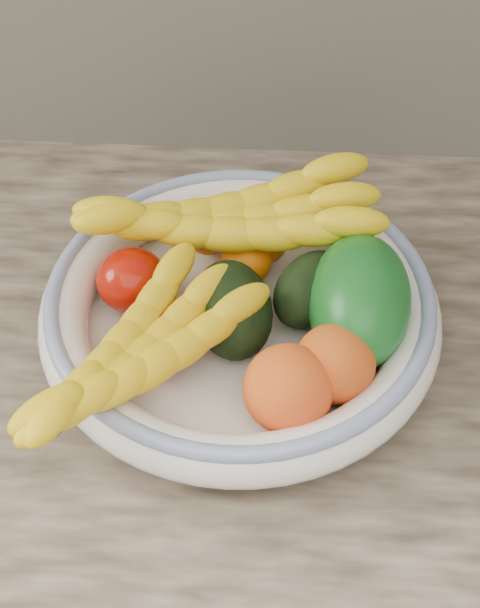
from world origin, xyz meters
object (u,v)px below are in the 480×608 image
(banana_bunch_back, at_px, (228,225))
(green_mango, at_px, (359,301))
(fruit_bowl, at_px, (240,312))
(banana_bunch_front, at_px, (136,361))

(banana_bunch_back, bearing_deg, green_mango, -43.95)
(fruit_bowl, xyz_separation_m, banana_bunch_front, (-0.09, -0.09, 0.03))
(green_mango, bearing_deg, banana_bunch_back, 146.80)
(banana_bunch_front, bearing_deg, banana_bunch_back, 12.18)
(fruit_bowl, bearing_deg, green_mango, -1.98)
(green_mango, distance_m, banana_bunch_front, 0.22)
(fruit_bowl, relative_size, banana_bunch_back, 1.21)
(fruit_bowl, relative_size, green_mango, 2.63)
(green_mango, bearing_deg, fruit_bowl, 177.90)
(fruit_bowl, distance_m, green_mango, 0.12)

